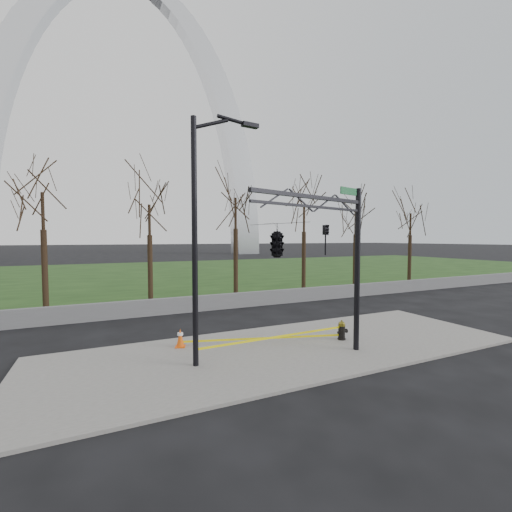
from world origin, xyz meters
name	(u,v)px	position (x,y,z in m)	size (l,w,h in m)	color
ground	(289,350)	(0.00, 0.00, 0.00)	(500.00, 500.00, 0.00)	black
sidewalk	(289,349)	(0.00, 0.00, 0.05)	(18.00, 6.00, 0.10)	slate
grass_strip	(161,273)	(0.00, 30.00, 0.03)	(120.00, 40.00, 0.06)	#1C3814
guardrail	(220,302)	(0.00, 8.00, 0.45)	(60.00, 0.30, 0.90)	#59595B
gateway_arch	(128,119)	(0.00, 75.00, 32.50)	(66.00, 6.00, 65.00)	silver
tree_row	(194,243)	(-0.55, 12.00, 3.91)	(44.90, 4.00, 7.82)	black
fire_hydrant	(342,331)	(2.45, -0.04, 0.47)	(0.49, 0.32, 0.80)	black
traffic_cone	(180,338)	(-3.70, 1.79, 0.45)	(0.47, 0.47, 0.70)	#E8530C
street_light	(201,223)	(-3.41, -0.25, 4.69)	(2.39, 0.38, 8.21)	black
traffic_signal_mast	(296,240)	(-1.00, -2.04, 4.15)	(4.96, 2.54, 6.00)	black
caution_tape	(270,338)	(-0.61, 0.38, 0.45)	(6.14, 2.06, 0.41)	yellow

